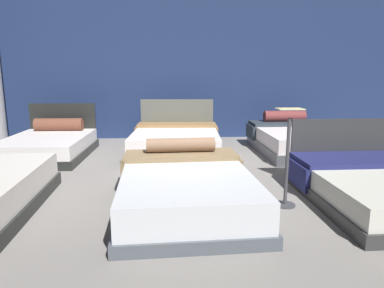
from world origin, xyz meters
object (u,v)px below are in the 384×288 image
bed_3 (49,145)px  bed_5 (296,140)px  bed_1 (186,188)px  price_sign (287,169)px  bed_2 (381,186)px  bed_4 (176,142)px

bed_3 → bed_5: bed_3 is taller
bed_1 → price_sign: bearing=-3.0°
bed_3 → price_sign: price_sign is taller
bed_2 → price_sign: price_sign is taller
bed_3 → bed_4: bearing=1.4°
bed_4 → bed_5: bed_4 is taller
bed_2 → bed_5: (-0.01, 2.78, 0.04)m
bed_2 → bed_3: 5.45m
bed_5 → bed_4: bearing=-179.2°
bed_1 → bed_5: bearing=48.0°
bed_1 → bed_5: 3.62m
bed_1 → price_sign: (1.15, -0.01, 0.21)m
bed_3 → bed_4: bed_4 is taller
bed_1 → bed_4: (-0.07, 2.74, 0.01)m
bed_1 → bed_4: 2.74m
bed_4 → bed_5: 2.37m
bed_3 → bed_4: (2.36, 0.03, 0.02)m
bed_2 → bed_4: bearing=130.8°
bed_5 → price_sign: 3.03m
bed_5 → bed_3: bearing=-179.6°
bed_3 → bed_5: bearing=1.8°
bed_4 → bed_1: bearing=-85.5°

